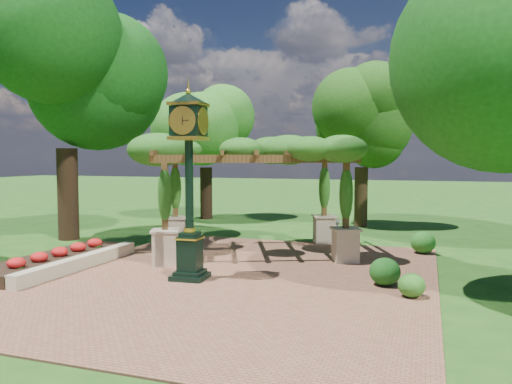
% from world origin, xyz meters
% --- Properties ---
extents(ground, '(120.00, 120.00, 0.00)m').
position_xyz_m(ground, '(0.00, 0.00, 0.00)').
color(ground, '#1E4714').
rests_on(ground, ground).
extents(brick_plaza, '(10.00, 12.00, 0.04)m').
position_xyz_m(brick_plaza, '(0.00, 1.00, 0.02)').
color(brick_plaza, brown).
rests_on(brick_plaza, ground).
extents(border_wall, '(0.35, 5.00, 0.40)m').
position_xyz_m(border_wall, '(-4.60, 0.50, 0.20)').
color(border_wall, '#C6B793').
rests_on(border_wall, ground).
extents(flower_bed, '(1.50, 5.00, 0.36)m').
position_xyz_m(flower_bed, '(-5.50, 0.50, 0.18)').
color(flower_bed, red).
rests_on(flower_bed, ground).
extents(pedestal_clock, '(1.03, 1.03, 4.90)m').
position_xyz_m(pedestal_clock, '(-1.11, 0.46, 2.93)').
color(pedestal_clock, black).
rests_on(pedestal_clock, brick_plaza).
extents(pergola, '(7.29, 6.02, 3.95)m').
position_xyz_m(pergola, '(-0.75, 4.40, 3.24)').
color(pergola, '#C7B294').
rests_on(pergola, brick_plaza).
extents(sundial, '(0.54, 0.54, 0.88)m').
position_xyz_m(sundial, '(1.50, 7.10, 0.39)').
color(sundial, gray).
rests_on(sundial, ground).
extents(shrub_front, '(0.71, 0.71, 0.55)m').
position_xyz_m(shrub_front, '(4.40, 0.56, 0.31)').
color(shrub_front, '#29631C').
rests_on(shrub_front, brick_plaza).
extents(shrub_mid, '(0.98, 0.98, 0.69)m').
position_xyz_m(shrub_mid, '(3.74, 1.43, 0.38)').
color(shrub_mid, '#195016').
rests_on(shrub_mid, brick_plaza).
extents(shrub_back, '(1.05, 1.05, 0.72)m').
position_xyz_m(shrub_back, '(4.59, 6.09, 0.40)').
color(shrub_back, '#25681E').
rests_on(shrub_back, brick_plaza).
extents(tree_west_near, '(5.34, 5.34, 9.14)m').
position_xyz_m(tree_west_near, '(-8.51, 4.77, 6.28)').
color(tree_west_near, black).
rests_on(tree_west_near, ground).
extents(tree_west_far, '(3.31, 3.31, 6.89)m').
position_xyz_m(tree_west_far, '(-6.21, 12.54, 4.70)').
color(tree_west_far, black).
rests_on(tree_west_far, ground).
extents(tree_north, '(3.24, 3.24, 7.07)m').
position_xyz_m(tree_north, '(1.79, 12.16, 4.83)').
color(tree_north, '#382716').
rests_on(tree_north, ground).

